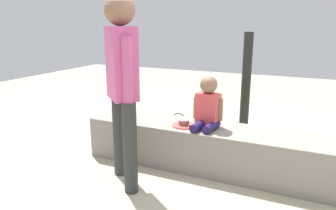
% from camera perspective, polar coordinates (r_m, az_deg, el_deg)
% --- Properties ---
extents(ground_plane, '(12.00, 12.00, 0.00)m').
position_cam_1_polar(ground_plane, '(3.17, 9.15, -11.26)').
color(ground_plane, '#ABA587').
extents(concrete_ledge, '(2.63, 0.50, 0.41)m').
position_cam_1_polar(concrete_ledge, '(3.08, 9.30, -7.82)').
color(concrete_ledge, gray).
rests_on(concrete_ledge, ground_plane).
extents(child_seated, '(0.28, 0.33, 0.48)m').
position_cam_1_polar(child_seated, '(2.98, 7.06, -0.02)').
color(child_seated, '#24194C').
rests_on(child_seated, concrete_ledge).
extents(adult_standing, '(0.37, 0.36, 1.58)m').
position_cam_1_polar(adult_standing, '(2.63, -8.18, 5.27)').
color(adult_standing, '#2E3031').
rests_on(adult_standing, ground_plane).
extents(cake_plate, '(0.22, 0.22, 0.07)m').
position_cam_1_polar(cake_plate, '(3.05, 2.83, -3.36)').
color(cake_plate, '#E0594C').
rests_on(cake_plate, concrete_ledge).
extents(gift_bag, '(0.18, 0.09, 0.31)m').
position_cam_1_polar(gift_bag, '(4.03, -4.22, -3.31)').
color(gift_bag, gold).
rests_on(gift_bag, ground_plane).
extents(railing_post, '(0.36, 0.36, 1.26)m').
position_cam_1_polar(railing_post, '(3.99, 13.55, 1.36)').
color(railing_post, black).
rests_on(railing_post, ground_plane).
extents(cake_box_white, '(0.30, 0.31, 0.12)m').
position_cam_1_polar(cake_box_white, '(4.48, 7.03, -2.62)').
color(cake_box_white, white).
rests_on(cake_box_white, ground_plane).
extents(handbag_black_leather, '(0.30, 0.14, 0.31)m').
position_cam_1_polar(handbag_black_leather, '(3.90, 1.88, -4.35)').
color(handbag_black_leather, black).
rests_on(handbag_black_leather, ground_plane).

